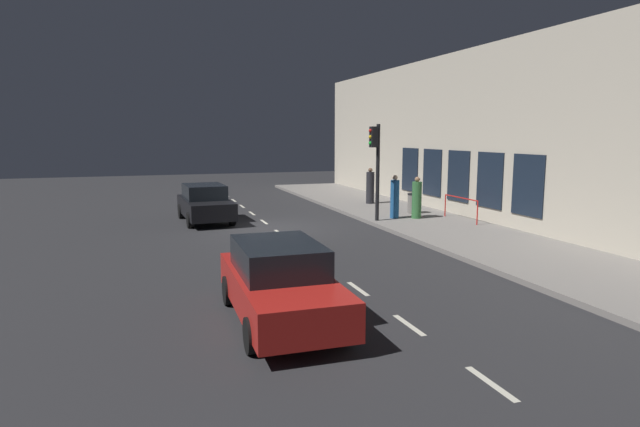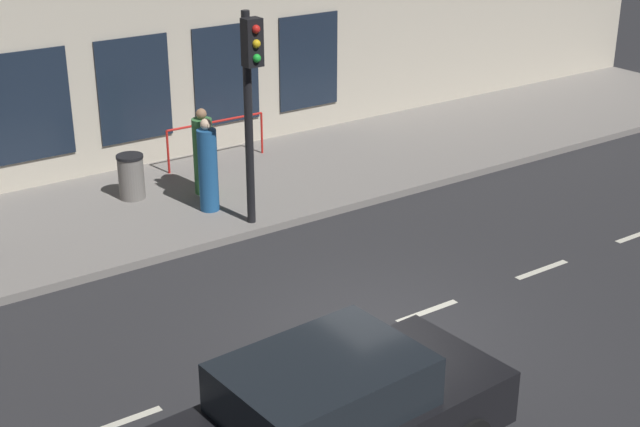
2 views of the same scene
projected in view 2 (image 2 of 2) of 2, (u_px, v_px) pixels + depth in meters
name	position (u px, v px, depth m)	size (l,w,h in m)	color
ground_plane	(377.00, 330.00, 14.00)	(60.00, 60.00, 0.00)	#28282B
sidewalk	(187.00, 199.00, 18.70)	(4.50, 32.00, 0.15)	gray
building_facade	(121.00, 3.00, 19.26)	(0.65, 32.00, 7.31)	beige
lane_centre_line	(427.00, 311.00, 14.52)	(0.12, 27.20, 0.01)	beige
traffic_light	(250.00, 86.00, 16.35)	(0.50, 0.32, 3.97)	black
parked_car_1	(331.00, 417.00, 10.58)	(2.11, 4.40, 1.58)	black
pedestrian_0	(208.00, 168.00, 17.68)	(0.39, 0.39, 1.85)	#1E5189
pedestrian_1	(203.00, 155.00, 18.54)	(0.47, 0.47, 1.78)	#336B38
trash_bin	(131.00, 177.00, 18.40)	(0.54, 0.54, 0.91)	slate
red_railing	(216.00, 131.00, 20.24)	(0.05, 2.40, 0.97)	red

